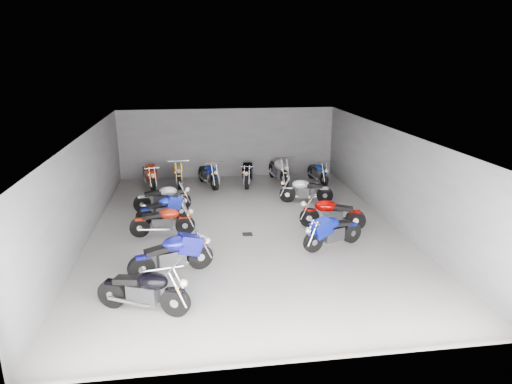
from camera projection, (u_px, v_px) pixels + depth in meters
ground at (246, 229)px, 15.17m from camera, size 14.00×14.00×0.00m
wall_back at (228, 143)px, 21.36m from camera, size 10.00×0.10×3.20m
wall_left at (84, 189)px, 14.05m from camera, size 0.10×14.00×3.20m
wall_right at (392, 177)px, 15.38m from camera, size 0.10×14.00×3.20m
ceiling at (245, 133)px, 14.25m from camera, size 10.00×14.00×0.04m
drain_grate at (247, 234)px, 14.70m from camera, size 0.32×0.32×0.01m
motorcycle_left_a at (144, 290)px, 10.12m from camera, size 2.12×0.96×0.98m
motorcycle_left_b at (172, 255)px, 11.87m from camera, size 2.20×0.90×1.00m
motorcycle_left_d at (163, 221)px, 14.47m from camera, size 2.05×0.40×0.90m
motorcycle_left_e at (163, 209)px, 15.72m from camera, size 1.79×0.81×0.83m
motorcycle_left_f at (163, 198)px, 16.78m from camera, size 2.10×0.45×0.92m
motorcycle_right_c at (332, 232)px, 13.57m from camera, size 2.00×0.90×0.92m
motorcycle_right_d at (332, 213)px, 15.07m from camera, size 2.13×0.77×0.96m
motorcycle_right_f at (305, 190)px, 17.75m from camera, size 2.08×0.59×0.92m
motorcycle_back_a at (149, 175)px, 19.82m from camera, size 0.73×2.26×1.01m
motorcycle_back_b at (179, 173)px, 20.19m from camera, size 0.47×2.32×1.02m
motorcycle_back_c at (208, 174)px, 20.00m from camera, size 0.83×2.16×0.98m
motorcycle_back_d at (249, 173)px, 20.23m from camera, size 0.65×2.22×0.99m
motorcycle_back_e at (279, 170)px, 20.62m from camera, size 0.57×2.39×1.05m
motorcycle_back_f at (318, 172)px, 20.58m from camera, size 0.50×2.00×0.88m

